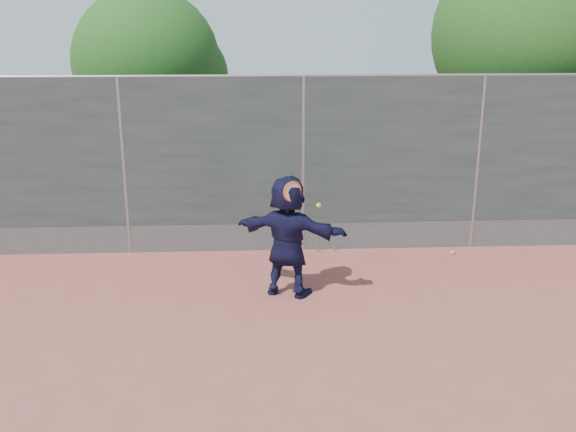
{
  "coord_description": "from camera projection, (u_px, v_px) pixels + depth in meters",
  "views": [
    {
      "loc": [
        -0.79,
        -7.08,
        3.88
      ],
      "look_at": [
        -0.35,
        1.63,
        1.2
      ],
      "focal_mm": 40.0,
      "sensor_mm": 36.0,
      "label": 1
    }
  ],
  "objects": [
    {
      "name": "tree_right",
      "position": [
        532.0,
        40.0,
        12.63
      ],
      "size": [
        3.78,
        3.6,
        5.39
      ],
      "color": "#382314",
      "rests_on": "ground"
    },
    {
      "name": "ground",
      "position": [
        323.0,
        346.0,
        7.94
      ],
      "size": [
        80.0,
        80.0,
        0.0
      ],
      "primitive_type": "plane",
      "color": "#9E4C42",
      "rests_on": "ground"
    },
    {
      "name": "fence",
      "position": [
        303.0,
        161.0,
        10.82
      ],
      "size": [
        20.0,
        0.06,
        3.03
      ],
      "color": "#38423D",
      "rests_on": "ground"
    },
    {
      "name": "weed_clump",
      "position": [
        320.0,
        244.0,
        11.15
      ],
      "size": [
        0.68,
        0.07,
        0.3
      ],
      "color": "#387226",
      "rests_on": "ground"
    },
    {
      "name": "player",
      "position": [
        288.0,
        236.0,
        9.21
      ],
      "size": [
        1.74,
        1.11,
        1.79
      ],
      "primitive_type": "imported",
      "rotation": [
        0.0,
        0.0,
        2.76
      ],
      "color": "#131334",
      "rests_on": "ground"
    },
    {
      "name": "swing_action",
      "position": [
        295.0,
        194.0,
        8.83
      ],
      "size": [
        0.53,
        0.17,
        0.51
      ],
      "color": "#F04A16",
      "rests_on": "ground"
    },
    {
      "name": "ball_ground",
      "position": [
        453.0,
        252.0,
        11.03
      ],
      "size": [
        0.07,
        0.07,
        0.07
      ],
      "primitive_type": "sphere",
      "color": "#BDD22E",
      "rests_on": "ground"
    },
    {
      "name": "tree_left",
      "position": [
        155.0,
        67.0,
        13.19
      ],
      "size": [
        3.15,
        3.0,
        4.53
      ],
      "color": "#382314",
      "rests_on": "ground"
    }
  ]
}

